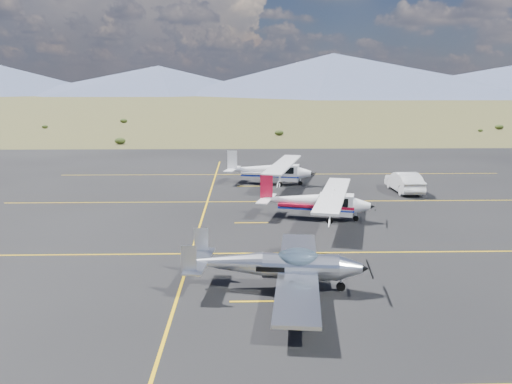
% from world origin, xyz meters
% --- Properties ---
extents(ground, '(1600.00, 1600.00, 0.00)m').
position_xyz_m(ground, '(0.00, 0.00, 0.00)').
color(ground, '#383D1C').
rests_on(ground, ground).
extents(apron, '(72.00, 72.00, 0.02)m').
position_xyz_m(apron, '(0.00, 7.00, 0.00)').
color(apron, black).
rests_on(apron, ground).
extents(aircraft_low_wing, '(6.95, 9.64, 2.08)m').
position_xyz_m(aircraft_low_wing, '(-2.04, -2.35, 1.00)').
color(aircraft_low_wing, silver).
rests_on(aircraft_low_wing, apron).
extents(aircraft_cessna, '(6.66, 10.05, 2.55)m').
position_xyz_m(aircraft_cessna, '(0.94, 8.30, 1.14)').
color(aircraft_cessna, white).
rests_on(aircraft_cessna, apron).
extents(aircraft_plain, '(6.89, 10.55, 2.67)m').
position_xyz_m(aircraft_plain, '(-1.25, 19.36, 1.19)').
color(aircraft_plain, white).
rests_on(aircraft_plain, apron).
extents(sedan, '(1.79, 4.74, 1.54)m').
position_xyz_m(sedan, '(8.77, 16.05, 0.78)').
color(sedan, silver).
rests_on(sedan, apron).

